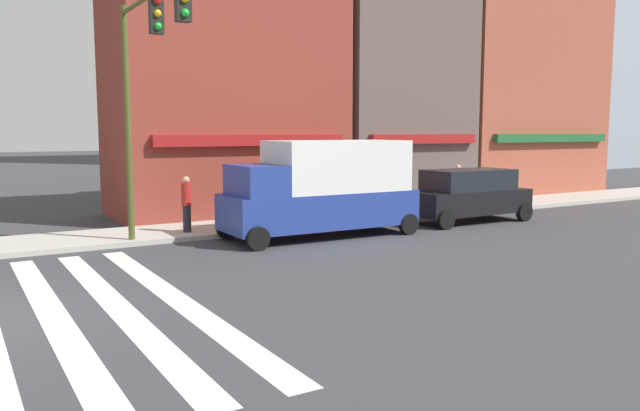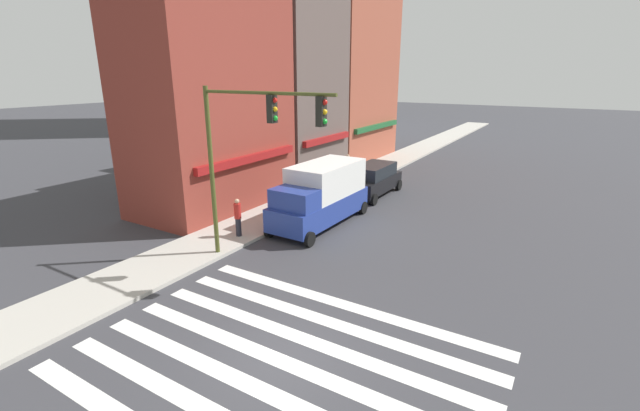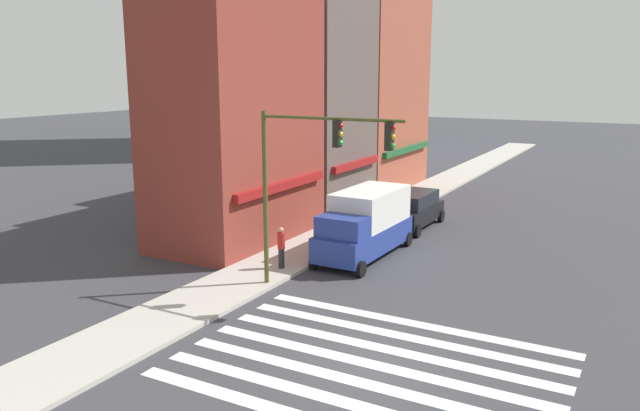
{
  "view_description": "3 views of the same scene",
  "coord_description": "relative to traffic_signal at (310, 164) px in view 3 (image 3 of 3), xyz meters",
  "views": [
    {
      "loc": [
        -0.36,
        -12.04,
        3.33
      ],
      "look_at": [
        9.7,
        4.7,
        1.0
      ],
      "focal_mm": 35.0,
      "sensor_mm": 36.0,
      "label": 1
    },
    {
      "loc": [
        -7.69,
        -5.86,
        7.35
      ],
      "look_at": [
        9.7,
        4.7,
        1.0
      ],
      "focal_mm": 24.0,
      "sensor_mm": 36.0,
      "label": 2
    },
    {
      "loc": [
        -15.33,
        -6.72,
        8.26
      ],
      "look_at": [
        4.23,
        4.0,
        3.5
      ],
      "focal_mm": 35.0,
      "sensor_mm": 36.0,
      "label": 3
    }
  ],
  "objects": [
    {
      "name": "box_truck_blue",
      "position": [
        5.56,
        0.3,
        -3.41
      ],
      "size": [
        6.24,
        2.42,
        3.04
      ],
      "rotation": [
        0.0,
        0.0,
        -0.02
      ],
      "color": "navy",
      "rests_on": "ground_plane"
    },
    {
      "name": "suv_black",
      "position": [
        11.84,
        0.3,
        -3.96
      ],
      "size": [
        4.72,
        2.12,
        1.94
      ],
      "rotation": [
        0.0,
        0.0,
        -0.01
      ],
      "color": "black",
      "rests_on": "ground_plane"
    },
    {
      "name": "pedestrian_red_jacket",
      "position": [
        1.86,
        2.49,
        -3.92
      ],
      "size": [
        0.32,
        0.32,
        1.77
      ],
      "rotation": [
        0.0,
        0.0,
        6.27
      ],
      "color": "#23232D",
      "rests_on": "sidewalk_left"
    },
    {
      "name": "sidewalk_left",
      "position": [
        -4.23,
        3.1,
        -4.92
      ],
      "size": [
        120.0,
        3.0,
        0.15
      ],
      "color": "#B2ADA3",
      "rests_on": "ground_plane"
    },
    {
      "name": "traffic_signal",
      "position": [
        0.0,
        0.0,
        0.0
      ],
      "size": [
        0.32,
        5.72,
        6.88
      ],
      "color": "#474C1E",
      "rests_on": "ground_plane"
    },
    {
      "name": "crosswalk_stripes",
      "position": [
        -4.23,
        -4.4,
        -4.99
      ],
      "size": [
        7.38,
        10.8,
        0.01
      ],
      "color": "silver",
      "rests_on": "ground_plane"
    },
    {
      "name": "storefront_row",
      "position": [
        14.25,
        7.1,
        1.81
      ],
      "size": [
        25.6,
        5.3,
        15.21
      ],
      "color": "maroon",
      "rests_on": "ground_plane"
    },
    {
      "name": "pedestrian_blue_shirt",
      "position": [
        14.15,
        3.3,
        -3.92
      ],
      "size": [
        0.32,
        0.32,
        1.77
      ],
      "rotation": [
        0.0,
        0.0,
        5.47
      ],
      "color": "#23232D",
      "rests_on": "sidewalk_left"
    },
    {
      "name": "ground_plane",
      "position": [
        -4.23,
        -4.4,
        -4.99
      ],
      "size": [
        200.0,
        200.0,
        0.0
      ],
      "primitive_type": "plane",
      "color": "#38383D"
    }
  ]
}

